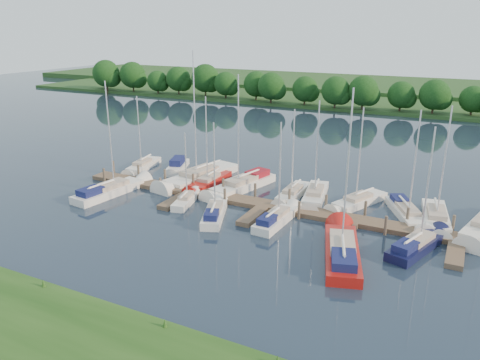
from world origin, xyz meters
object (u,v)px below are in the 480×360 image
at_px(motorboat, 177,167).
at_px(sailboat_s_2, 215,214).
at_px(dock, 263,207).
at_px(sailboat_n_0, 143,167).
at_px(sailboat_n_5, 292,194).

xyz_separation_m(motorboat, sailboat_s_2, (10.84, -10.46, -0.02)).
bearing_deg(dock, motorboat, 153.66).
distance_m(sailboat_n_0, sailboat_n_5, 18.79).
height_order(dock, sailboat_s_2, sailboat_s_2).
xyz_separation_m(sailboat_n_0, motorboat, (3.72, 1.63, 0.07)).
bearing_deg(sailboat_n_5, motorboat, -10.15).
relative_size(motorboat, sailboat_s_2, 0.64).
height_order(sailboat_n_0, sailboat_s_2, sailboat_n_0).
relative_size(sailboat_n_0, motorboat, 1.58).
relative_size(sailboat_n_0, sailboat_n_5, 0.99).
xyz_separation_m(sailboat_n_0, sailboat_n_5, (18.76, -1.00, -0.01)).
bearing_deg(motorboat, sailboat_n_5, 151.23).
distance_m(dock, motorboat, 15.43).
distance_m(sailboat_n_0, sailboat_s_2, 17.03).
bearing_deg(sailboat_s_2, sailboat_n_0, 127.37).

